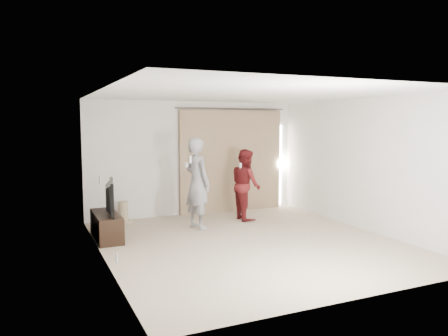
{
  "coord_description": "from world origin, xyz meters",
  "views": [
    {
      "loc": [
        -3.5,
        -6.68,
        2.1
      ],
      "look_at": [
        0.04,
        1.2,
        1.21
      ],
      "focal_mm": 35.0,
      "sensor_mm": 36.0,
      "label": 1
    }
  ],
  "objects_px": {
    "tv_console": "(106,226)",
    "tv": "(106,197)",
    "person_man": "(197,183)",
    "person_woman": "(246,184)"
  },
  "relations": [
    {
      "from": "tv_console",
      "to": "person_woman",
      "type": "bearing_deg",
      "value": 7.6
    },
    {
      "from": "tv_console",
      "to": "person_man",
      "type": "relative_size",
      "value": 0.67
    },
    {
      "from": "tv",
      "to": "tv_console",
      "type": "bearing_deg",
      "value": 0.0
    },
    {
      "from": "tv",
      "to": "person_man",
      "type": "distance_m",
      "value": 1.8
    },
    {
      "from": "tv_console",
      "to": "tv",
      "type": "bearing_deg",
      "value": 0.0
    },
    {
      "from": "tv_console",
      "to": "person_man",
      "type": "bearing_deg",
      "value": 2.16
    },
    {
      "from": "person_man",
      "to": "tv",
      "type": "bearing_deg",
      "value": -177.84
    },
    {
      "from": "person_man",
      "to": "person_woman",
      "type": "height_order",
      "value": "person_man"
    },
    {
      "from": "tv",
      "to": "person_woman",
      "type": "height_order",
      "value": "person_woman"
    },
    {
      "from": "person_woman",
      "to": "person_man",
      "type": "bearing_deg",
      "value": -164.87
    }
  ]
}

